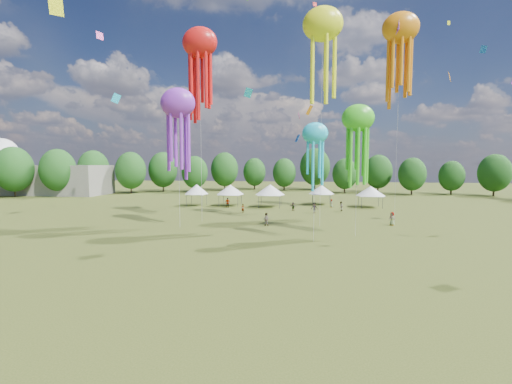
# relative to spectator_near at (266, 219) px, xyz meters

# --- Properties ---
(ground) EXTENTS (300.00, 300.00, 0.00)m
(ground) POSITION_rel_spectator_near_xyz_m (3.17, -32.08, -0.89)
(ground) COLOR #384416
(ground) RESTS_ON ground
(spectator_near) EXTENTS (0.91, 0.73, 1.77)m
(spectator_near) POSITION_rel_spectator_near_xyz_m (0.00, 0.00, 0.00)
(spectator_near) COLOR gray
(spectator_near) RESTS_ON ground
(spectators_far) EXTENTS (27.66, 19.78, 1.91)m
(spectators_far) POSITION_rel_spectator_near_xyz_m (5.51, 14.08, -0.01)
(spectators_far) COLOR gray
(spectators_far) RESTS_ON ground
(festival_tents) EXTENTS (39.07, 11.28, 4.42)m
(festival_tents) POSITION_rel_spectator_near_xyz_m (0.20, 22.23, 2.36)
(festival_tents) COLOR #47474C
(festival_tents) RESTS_ON ground
(show_kites) EXTENTS (36.28, 25.23, 32.46)m
(show_kites) POSITION_rel_spectator_near_xyz_m (5.27, 3.78, 20.77)
(show_kites) COLOR purple
(show_kites) RESTS_ON ground
(small_kites) EXTENTS (71.00, 55.58, 46.23)m
(small_kites) POSITION_rel_spectator_near_xyz_m (3.88, 8.81, 29.20)
(small_kites) COLOR purple
(small_kites) RESTS_ON ground
(treeline) EXTENTS (201.57, 95.24, 13.43)m
(treeline) POSITION_rel_spectator_near_xyz_m (-0.69, 30.44, 5.66)
(treeline) COLOR #38281C
(treeline) RESTS_ON ground
(hangar) EXTENTS (40.00, 12.00, 8.00)m
(hangar) POSITION_rel_spectator_near_xyz_m (-68.83, 39.92, 3.11)
(hangar) COLOR gray
(hangar) RESTS_ON ground
(radome) EXTENTS (9.00, 9.00, 16.00)m
(radome) POSITION_rel_spectator_near_xyz_m (-84.83, 45.92, 9.10)
(radome) COLOR white
(radome) RESTS_ON ground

